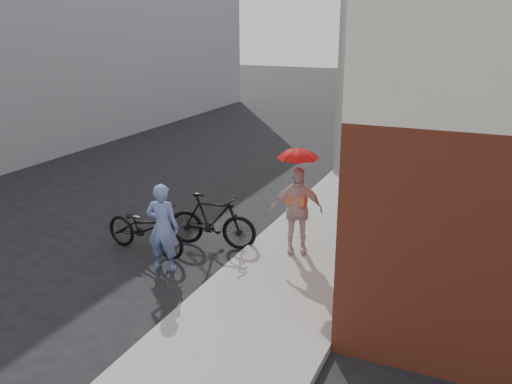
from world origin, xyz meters
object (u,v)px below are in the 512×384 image
Objects in this scene: bike_right at (212,221)px; officer at (163,228)px; kimono_woman at (296,210)px; bike_left at (145,228)px; utility_pole at (344,45)px; planter at (354,231)px.

officer is at bearing 159.59° from bike_right.
kimono_woman reaches higher than officer.
bike_left is 1.25m from bike_right.
utility_pole is at bearing 73.03° from kimono_woman.
utility_pole is at bearing 109.19° from planter.
utility_pole is 6.37m from bike_right.
bike_right is 2.75m from planter.
utility_pole is 5.56m from planter.
officer reaches higher than bike_left.
officer reaches higher than bike_right.
utility_pole is at bearing -9.39° from bike_left.
bike_left is at bearing -148.95° from planter.
officer is 0.99× the size of kimono_woman.
kimono_woman reaches higher than bike_right.
officer is at bearing -168.30° from kimono_woman.
kimono_woman reaches higher than bike_left.
bike_right is 4.84× the size of planter.
planter is (1.48, -4.24, -3.29)m from utility_pole.
bike_right is at bearing 161.46° from kimono_woman.
utility_pole is at bearing -16.25° from bike_right.
kimono_woman reaches higher than planter.
bike_left is 5.01× the size of planter.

